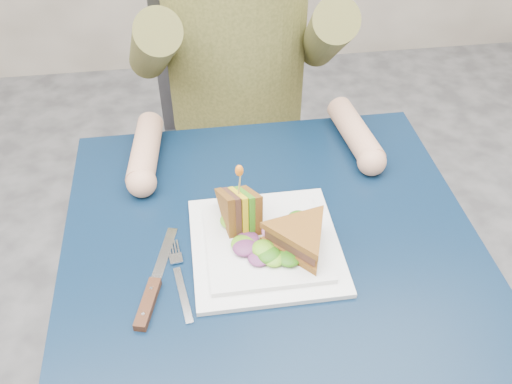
{
  "coord_description": "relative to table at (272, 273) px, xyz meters",
  "views": [
    {
      "loc": [
        -0.12,
        -0.64,
        1.45
      ],
      "look_at": [
        -0.02,
        0.05,
        0.82
      ],
      "focal_mm": 38.0,
      "sensor_mm": 36.0,
      "label": 1
    }
  ],
  "objects": [
    {
      "name": "table",
      "position": [
        0.0,
        0.0,
        0.0
      ],
      "size": [
        0.75,
        0.75,
        0.73
      ],
      "color": "black",
      "rests_on": "ground"
    },
    {
      "name": "chair",
      "position": [
        0.0,
        0.66,
        -0.11
      ],
      "size": [
        0.42,
        0.4,
        0.93
      ],
      "color": "#47474C",
      "rests_on": "ground"
    },
    {
      "name": "diner",
      "position": [
        -0.0,
        0.55,
        0.26
      ],
      "size": [
        0.54,
        0.59,
        0.74
      ],
      "color": "brown",
      "rests_on": "chair"
    },
    {
      "name": "plate",
      "position": [
        -0.01,
        -0.0,
        0.09
      ],
      "size": [
        0.26,
        0.26,
        0.02
      ],
      "color": "white",
      "rests_on": "table"
    },
    {
      "name": "sandwich_flat",
      "position": [
        0.04,
        -0.03,
        0.12
      ],
      "size": [
        0.2,
        0.2,
        0.05
      ],
      "color": "brown",
      "rests_on": "plate"
    },
    {
      "name": "sandwich_upright",
      "position": [
        -0.05,
        0.04,
        0.13
      ],
      "size": [
        0.08,
        0.13,
        0.13
      ],
      "color": "brown",
      "rests_on": "plate"
    },
    {
      "name": "fork",
      "position": [
        -0.17,
        -0.06,
        0.08
      ],
      "size": [
        0.04,
        0.18,
        0.01
      ],
      "color": "silver",
      "rests_on": "table"
    },
    {
      "name": "knife",
      "position": [
        -0.22,
        -0.08,
        0.09
      ],
      "size": [
        0.08,
        0.22,
        0.02
      ],
      "color": "silver",
      "rests_on": "table"
    },
    {
      "name": "toothpick",
      "position": [
        -0.05,
        0.04,
        0.2
      ],
      "size": [
        0.01,
        0.01,
        0.06
      ],
      "primitive_type": "cylinder",
      "rotation": [
        0.14,
        0.07,
        0.0
      ],
      "color": "tan",
      "rests_on": "sandwich_upright"
    },
    {
      "name": "toothpick_frill",
      "position": [
        -0.05,
        0.04,
        0.23
      ],
      "size": [
        0.01,
        0.01,
        0.02
      ],
      "primitive_type": "ellipsoid",
      "color": "orange",
      "rests_on": "sandwich_upright"
    },
    {
      "name": "lettuce_spill",
      "position": [
        -0.01,
        0.01,
        0.11
      ],
      "size": [
        0.15,
        0.13,
        0.02
      ],
      "primitive_type": null,
      "color": "#337A14",
      "rests_on": "plate"
    },
    {
      "name": "onion_ring",
      "position": [
        0.0,
        0.0,
        0.11
      ],
      "size": [
        0.04,
        0.04,
        0.02
      ],
      "primitive_type": "torus",
      "rotation": [
        0.44,
        0.0,
        0.0
      ],
      "color": "#9E4C7A",
      "rests_on": "plate"
    }
  ]
}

